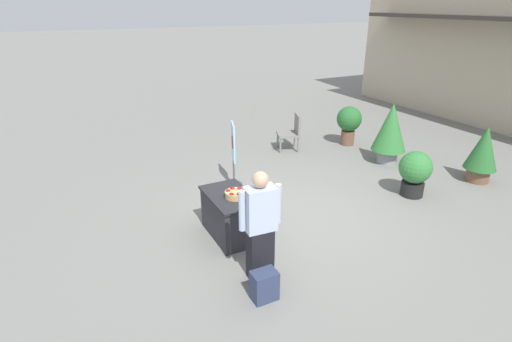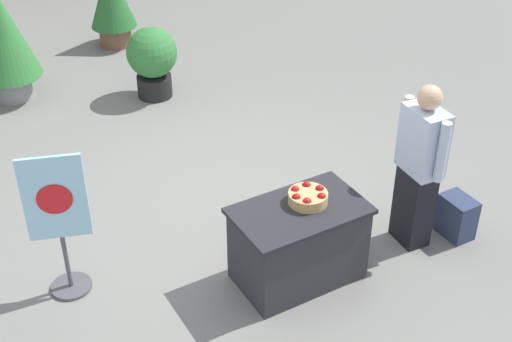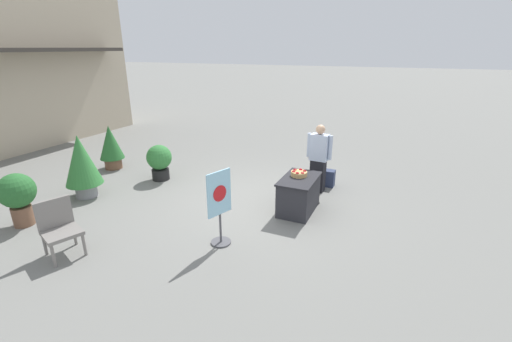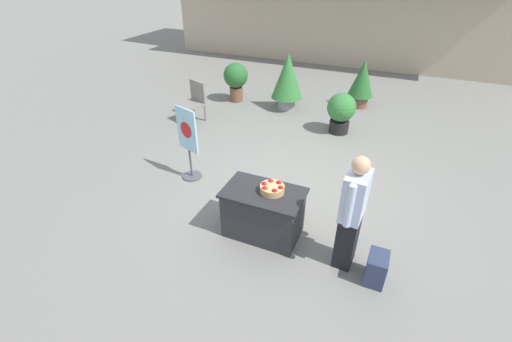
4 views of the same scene
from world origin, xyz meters
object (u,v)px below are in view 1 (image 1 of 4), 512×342
at_px(potted_plant_far_right, 415,171).
at_px(apple_basket, 235,194).
at_px(backpack, 264,286).
at_px(poster_board, 233,153).
at_px(potted_plant_near_right, 349,122).
at_px(patio_chair, 292,131).
at_px(display_table, 231,215).
at_px(person_visitor, 260,226).
at_px(potted_plant_near_left, 483,151).
at_px(potted_plant_far_left, 391,129).

bearing_deg(potted_plant_far_right, apple_basket, -92.98).
height_order(apple_basket, backpack, apple_basket).
xyz_separation_m(poster_board, potted_plant_far_right, (2.12, 3.02, -0.20)).
bearing_deg(potted_plant_near_right, patio_chair, -103.06).
relative_size(display_table, poster_board, 0.83).
bearing_deg(poster_board, person_visitor, 91.26).
bearing_deg(display_table, patio_chair, 134.84).
bearing_deg(potted_plant_near_left, backpack, -78.83).
xyz_separation_m(display_table, potted_plant_near_right, (-2.80, 4.77, 0.27)).
relative_size(display_table, apple_basket, 3.34).
height_order(display_table, person_visitor, person_visitor).
xyz_separation_m(display_table, potted_plant_near_left, (0.47, 5.73, 0.31)).
bearing_deg(potted_plant_near_right, display_table, -59.62).
height_order(backpack, potted_plant_near_right, potted_plant_near_right).
bearing_deg(apple_basket, display_table, -157.23).
bearing_deg(potted_plant_near_left, potted_plant_far_right, -94.96).
bearing_deg(backpack, potted_plant_near_left, 101.17).
bearing_deg(backpack, display_table, 171.10).
distance_m(display_table, person_visitor, 1.31).
bearing_deg(display_table, person_visitor, -4.48).
height_order(potted_plant_far_left, potted_plant_near_right, potted_plant_far_left).
bearing_deg(display_table, potted_plant_near_right, 120.38).
distance_m(display_table, potted_plant_far_left, 4.97).
bearing_deg(person_visitor, backpack, 163.67).
height_order(display_table, potted_plant_near_left, potted_plant_near_left).
bearing_deg(apple_basket, patio_chair, 136.23).
distance_m(backpack, patio_chair, 5.93).
distance_m(apple_basket, person_visitor, 1.12).
xyz_separation_m(display_table, poster_board, (-1.81, 0.88, 0.35)).
xyz_separation_m(person_visitor, patio_chair, (-4.39, 3.28, -0.31)).
bearing_deg(potted_plant_far_right, person_visitor, -77.13).
bearing_deg(potted_plant_near_left, potted_plant_near_right, -163.76).
height_order(poster_board, potted_plant_far_left, potted_plant_far_left).
distance_m(display_table, potted_plant_near_left, 5.75).
bearing_deg(poster_board, potted_plant_near_left, 173.89).
relative_size(display_table, potted_plant_far_left, 0.77).
bearing_deg(potted_plant_near_right, potted_plant_far_right, -15.72).
relative_size(poster_board, potted_plant_near_left, 1.09).
height_order(backpack, potted_plant_far_right, potted_plant_far_right).
distance_m(person_visitor, backpack, 0.78).
distance_m(poster_board, potted_plant_near_right, 4.02).
xyz_separation_m(apple_basket, potted_plant_far_left, (-1.41, 4.73, 0.03)).
xyz_separation_m(potted_plant_near_left, potted_plant_near_right, (-3.27, -0.95, -0.04)).
bearing_deg(patio_chair, potted_plant_far_right, 122.95).
relative_size(potted_plant_near_left, potted_plant_far_left, 0.85).
bearing_deg(potted_plant_near_right, potted_plant_far_left, 0.12).
relative_size(patio_chair, potted_plant_near_right, 0.89).
relative_size(poster_board, potted_plant_far_right, 1.46).
bearing_deg(potted_plant_far_left, potted_plant_far_right, -28.63).
distance_m(apple_basket, potted_plant_far_right, 3.87).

